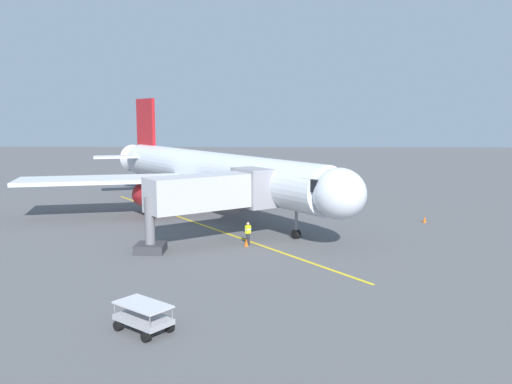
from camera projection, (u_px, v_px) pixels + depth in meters
The scene contains 9 objects.
ground_plane at pixel (221, 209), 53.76m from camera, with size 220.00×220.00×0.00m, color #565659.
apron_lead_in_line at pixel (202, 225), 45.95m from camera, with size 0.24×40.00×0.01m, color yellow.
airplane at pixel (208, 172), 51.55m from camera, with size 31.30×34.90×11.50m.
jet_bridge at pixel (220, 192), 39.37m from camera, with size 10.36×8.45×5.40m.
ground_crew_marshaller at pixel (248, 233), 38.67m from camera, with size 0.46×0.46×1.71m.
baggage_cart_near_nose at pixel (143, 317), 23.14m from camera, with size 2.92×2.69×1.27m.
box_truck_portside at pixel (253, 176), 70.96m from camera, with size 4.93×4.11×2.62m.
safety_cone_nose_left at pixel (246, 242), 38.42m from camera, with size 0.32×0.32×0.55m, color #F2590F.
safety_cone_nose_right at pixel (425, 219), 47.04m from camera, with size 0.32×0.32×0.55m, color #F2590F.
Camera 1 is at (-4.92, 52.85, 9.40)m, focal length 36.96 mm.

